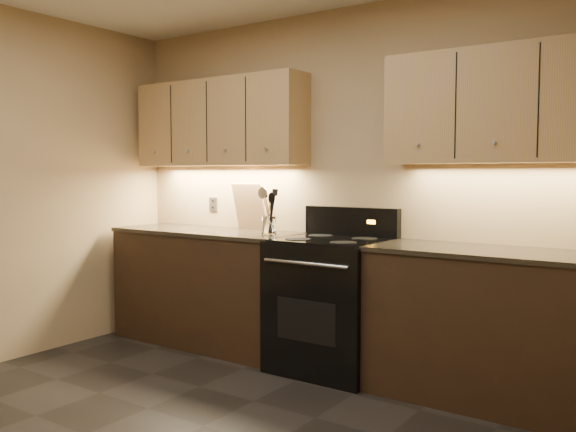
% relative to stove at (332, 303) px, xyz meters
% --- Properties ---
extents(wall_back, '(4.00, 0.04, 2.60)m').
position_rel_stove_xyz_m(wall_back, '(-0.08, 0.32, 0.82)').
color(wall_back, tan).
rests_on(wall_back, ground).
extents(counter_left, '(1.62, 0.62, 0.93)m').
position_rel_stove_xyz_m(counter_left, '(-1.18, 0.02, -0.01)').
color(counter_left, black).
rests_on(counter_left, ground).
extents(counter_right, '(1.46, 0.62, 0.93)m').
position_rel_stove_xyz_m(counter_right, '(1.10, 0.02, -0.01)').
color(counter_right, black).
rests_on(counter_right, ground).
extents(stove, '(0.76, 0.68, 1.14)m').
position_rel_stove_xyz_m(stove, '(0.00, 0.00, 0.00)').
color(stove, black).
rests_on(stove, ground).
extents(upper_cab_left, '(1.60, 0.30, 0.70)m').
position_rel_stove_xyz_m(upper_cab_left, '(-1.18, 0.17, 1.32)').
color(upper_cab_left, tan).
rests_on(upper_cab_left, wall_back).
extents(upper_cab_right, '(1.44, 0.30, 0.70)m').
position_rel_stove_xyz_m(upper_cab_right, '(1.10, 0.17, 1.32)').
color(upper_cab_right, tan).
rests_on(upper_cab_right, wall_back).
extents(outlet_plate, '(0.08, 0.01, 0.12)m').
position_rel_stove_xyz_m(outlet_plate, '(-1.38, 0.31, 0.64)').
color(outlet_plate, '#B2B5BA').
rests_on(outlet_plate, wall_back).
extents(utensil_crock, '(0.13, 0.13, 0.14)m').
position_rel_stove_xyz_m(utensil_crock, '(-0.54, -0.00, 0.51)').
color(utensil_crock, white).
rests_on(utensil_crock, counter_left).
extents(cutting_board, '(0.31, 0.12, 0.38)m').
position_rel_stove_xyz_m(cutting_board, '(-0.94, 0.26, 0.64)').
color(cutting_board, tan).
rests_on(cutting_board, counter_left).
extents(wooden_spoon, '(0.09, 0.14, 0.30)m').
position_rel_stove_xyz_m(wooden_spoon, '(-0.58, -0.01, 0.61)').
color(wooden_spoon, tan).
rests_on(wooden_spoon, utensil_crock).
extents(black_spoon, '(0.12, 0.12, 0.32)m').
position_rel_stove_xyz_m(black_spoon, '(-0.55, 0.02, 0.62)').
color(black_spoon, black).
rests_on(black_spoon, utensil_crock).
extents(black_turner, '(0.10, 0.18, 0.36)m').
position_rel_stove_xyz_m(black_turner, '(-0.54, -0.02, 0.64)').
color(black_turner, black).
rests_on(black_turner, utensil_crock).
extents(steel_spatula, '(0.17, 0.10, 0.34)m').
position_rel_stove_xyz_m(steel_spatula, '(-0.52, 0.01, 0.63)').
color(steel_spatula, silver).
rests_on(steel_spatula, utensil_crock).
extents(steel_skimmer, '(0.20, 0.11, 0.35)m').
position_rel_stove_xyz_m(steel_skimmer, '(-0.51, -0.00, 0.63)').
color(steel_skimmer, silver).
rests_on(steel_skimmer, utensil_crock).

